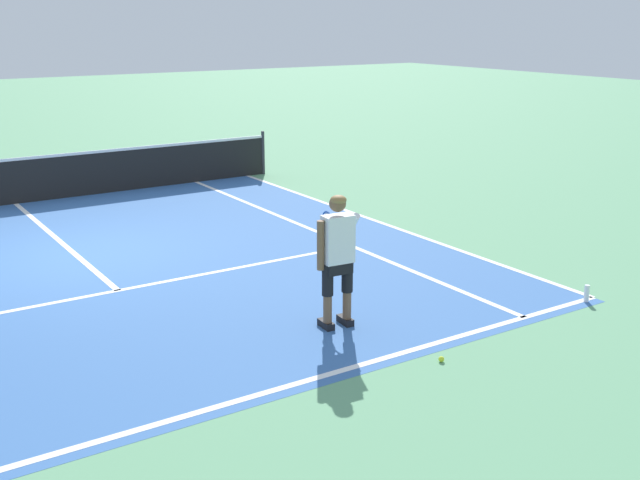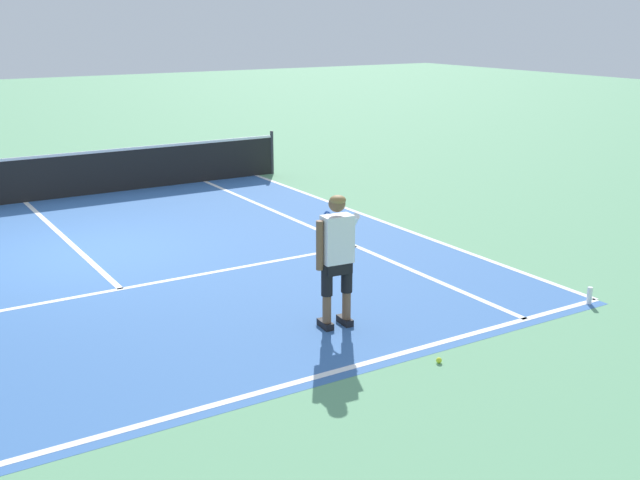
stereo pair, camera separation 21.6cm
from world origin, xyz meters
name	(u,v)px [view 1 (the left image)]	position (x,y,z in m)	size (l,w,h in m)	color
ground_plane	(77,255)	(0.00, 0.00, 0.00)	(80.00, 80.00, 0.00)	#609E70
court_inner_surface	(91,268)	(0.00, -0.79, 0.00)	(10.98, 10.71, 0.00)	#3866A8
line_baseline	(245,399)	(0.00, -5.95, 0.00)	(10.98, 0.10, 0.01)	white
line_service	(118,290)	(0.00, -2.04, 0.00)	(8.23, 0.10, 0.01)	white
line_centre_service	(57,239)	(0.00, 1.16, 0.00)	(0.10, 6.40, 0.01)	white
line_singles_right	(313,230)	(4.12, -0.79, 0.00)	(0.10, 10.31, 0.01)	white
line_doubles_right	(373,220)	(5.49, -0.79, 0.00)	(0.10, 10.31, 0.01)	white
tennis_net	(13,181)	(0.00, 4.36, 0.50)	(11.96, 0.08, 1.07)	#333338
tennis_player	(337,252)	(1.89, -4.84, 0.99)	(0.70, 1.10, 1.71)	black
tennis_ball_near_feet	(441,359)	(2.29, -6.37, 0.03)	(0.07, 0.07, 0.07)	#CCE02D
water_bottle	(587,293)	(5.27, -5.99, 0.12)	(0.07, 0.07, 0.24)	white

